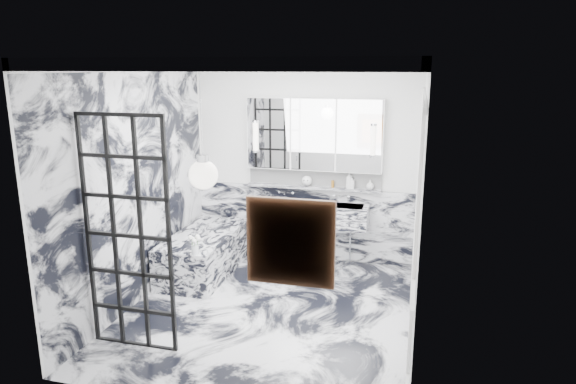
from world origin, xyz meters
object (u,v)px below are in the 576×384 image
(trough_sink, at_px, (311,214))
(mirror_cabinet, at_px, (314,135))
(crittall_door, at_px, (128,236))
(bathtub, at_px, (205,252))

(trough_sink, bearing_deg, mirror_cabinet, 90.00)
(trough_sink, bearing_deg, crittall_door, -115.59)
(crittall_door, relative_size, mirror_cabinet, 1.22)
(crittall_door, xyz_separation_m, bathtub, (-0.07, 1.95, -0.88))
(crittall_door, bearing_deg, bathtub, 92.89)
(trough_sink, bearing_deg, bathtub, -153.52)
(trough_sink, height_order, mirror_cabinet, mirror_cabinet)
(bathtub, bearing_deg, trough_sink, 26.48)
(trough_sink, distance_m, mirror_cabinet, 1.10)
(trough_sink, height_order, bathtub, trough_sink)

